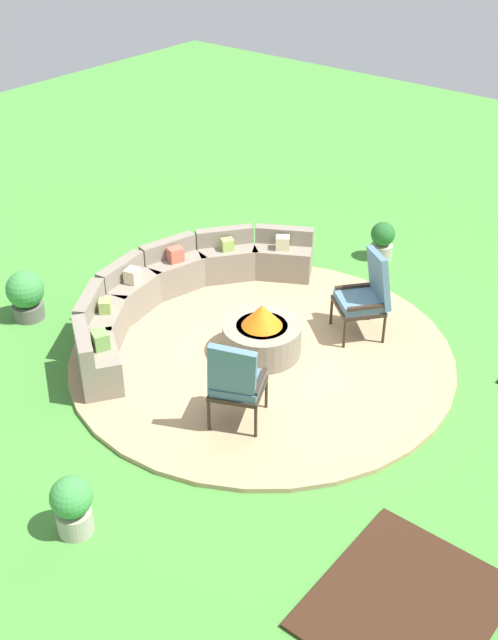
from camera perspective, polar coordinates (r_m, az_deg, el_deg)
name	(u,v)px	position (r m, az deg, el deg)	size (l,w,h in m)	color
ground_plane	(262,356)	(9.63, 0.93, -2.66)	(24.00, 24.00, 0.00)	#478C38
patio_circle	(262,354)	(9.61, 0.93, -2.52)	(4.71, 4.71, 0.06)	tan
mulch_bed_left	(405,604)	(7.07, 11.36, -19.74)	(1.65, 1.39, 0.04)	#382114
fire_pit	(262,335)	(9.45, 0.94, -1.09)	(0.96, 0.96, 0.68)	gray
curved_stone_bench	(173,290)	(10.35, -5.59, 2.18)	(4.16, 1.73, 0.69)	gray
lounge_chair_front_left	(236,381)	(8.17, -0.99, -4.49)	(0.75, 0.75, 1.12)	#2D2319
lounge_chair_front_right	(367,294)	(9.77, 8.61, 1.93)	(0.80, 0.84, 1.14)	#2D2319
potted_plant_0	(72,505)	(7.43, -12.82, -13.04)	(0.39, 0.39, 0.62)	#A89E8E
potted_plant_1	(383,239)	(11.88, 9.75, 5.85)	(0.36, 0.36, 0.58)	#A89E8E
potted_plant_2	(26,294)	(10.61, -16.03, 1.83)	(0.50, 0.50, 0.67)	#605B56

